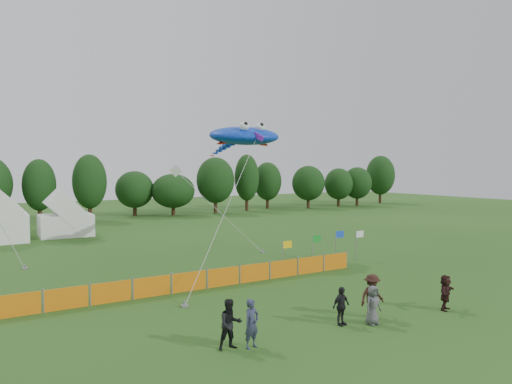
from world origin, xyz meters
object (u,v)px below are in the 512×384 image
spectator_b (230,324)px  stingray_kite (242,137)px  tent_right (66,218)px  spectator_a (252,324)px  spectator_f (445,292)px  spectator_e (373,305)px  barrier_fence (206,279)px  spectator_c (372,296)px  spectator_d (341,306)px

spectator_b → stingray_kite: bearing=65.2°
tent_right → spectator_a: (1.47, -32.46, -0.80)m
spectator_a → spectator_f: (9.75, -0.75, -0.08)m
spectator_a → stingray_kite: size_ratio=0.11×
spectator_b → spectator_e: (6.24, -0.73, -0.09)m
tent_right → barrier_fence: bearing=-81.8°
spectator_b → spectator_e: size_ratio=1.11×
tent_right → stingray_kite: size_ratio=0.28×
spectator_c → spectator_e: size_ratio=1.17×
spectator_a → spectator_b: size_ratio=0.99×
tent_right → spectator_d: tent_right is taller
spectator_b → spectator_d: 5.05m
tent_right → spectator_d: bearing=-79.8°
tent_right → spectator_a: bearing=-87.4°
spectator_f → spectator_c: bearing=140.0°
spectator_a → spectator_d: (4.35, 0.17, -0.09)m
tent_right → spectator_c: size_ratio=2.51×
barrier_fence → spectator_b: bearing=-108.9°
spectator_a → spectator_d: bearing=-12.6°
spectator_c → spectator_f: spectator_c is taller
spectator_d → spectator_f: 5.48m
spectator_a → spectator_b: 0.77m
spectator_f → spectator_b: bearing=149.0°
spectator_e → spectator_f: size_ratio=1.00×
spectator_a → barrier_fence: bearing=61.4°
spectator_d → spectator_e: size_ratio=0.98×
spectator_d → stingray_kite: bearing=67.9°
spectator_d → spectator_e: bearing=-34.0°
spectator_a → stingray_kite: (8.46, 15.79, 7.89)m
spectator_a → spectator_f: size_ratio=1.10×
tent_right → spectator_b: (0.77, -32.15, -0.79)m
stingray_kite → spectator_e: bearing=-100.2°
barrier_fence → stingray_kite: stingray_kite is taller
spectator_b → spectator_c: size_ratio=0.95×
spectator_f → barrier_fence: bearing=105.6°
spectator_b → spectator_d: (5.05, -0.14, -0.11)m
spectator_d → spectator_c: bearing=-6.3°
barrier_fence → stingray_kite: size_ratio=1.19×
stingray_kite → spectator_a: bearing=-118.2°
barrier_fence → spectator_d: spectator_d is taller
stingray_kite → barrier_fence: bearing=-130.4°
spectator_a → stingray_kite: bearing=47.0°
barrier_fence → spectator_b: size_ratio=11.07×
barrier_fence → spectator_f: bearing=-49.2°
tent_right → barrier_fence: (3.48, -24.24, -1.19)m
spectator_b → spectator_f: 10.51m
spectator_e → spectator_b: bearing=168.8°
spectator_b → spectator_c: bearing=4.9°
spectator_a → spectator_c: spectator_c is taller
tent_right → spectator_f: tent_right is taller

